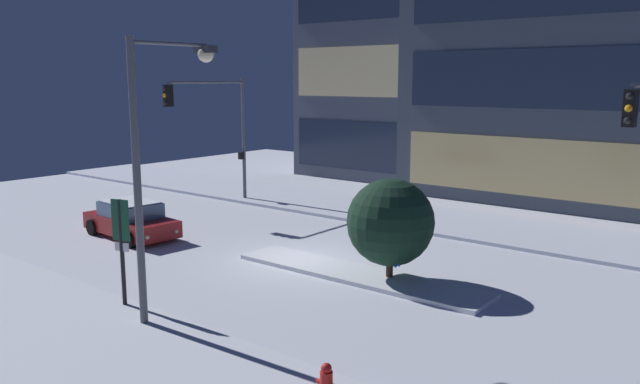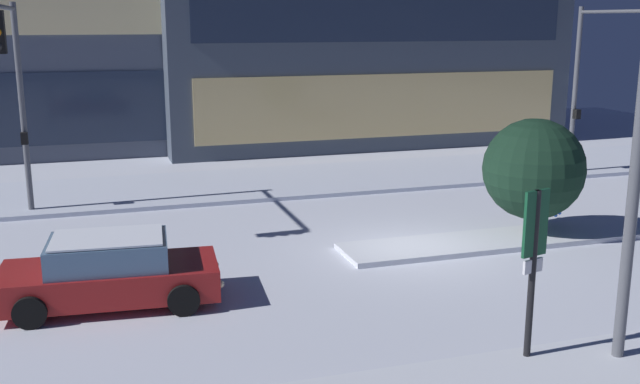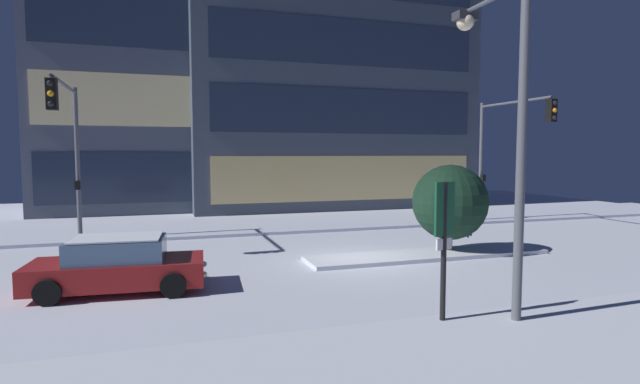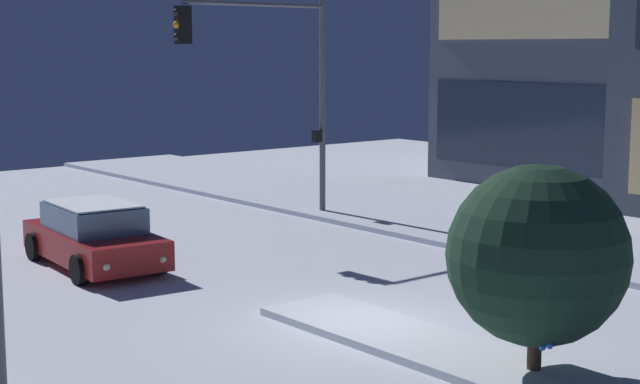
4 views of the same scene
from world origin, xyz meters
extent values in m
plane|color=silver|center=(0.00, 0.00, 0.00)|extent=(52.00, 52.00, 0.00)
cube|color=silver|center=(0.00, 8.83, 0.07)|extent=(52.00, 5.20, 0.14)
cube|color=silver|center=(2.70, -0.09, 0.07)|extent=(9.00, 1.80, 0.14)
cube|color=#E5C67F|center=(5.06, 13.89, 2.12)|extent=(17.30, 0.10, 2.83)
cube|color=#232D42|center=(5.06, 13.89, 6.37)|extent=(17.30, 0.10, 2.83)
cube|color=#4C5466|center=(-8.26, 20.65, 6.81)|extent=(10.99, 9.79, 13.63)
cube|color=#232D42|center=(-8.26, 15.71, 2.27)|extent=(9.89, 0.10, 3.03)
cube|color=maroon|center=(-7.56, -1.51, 0.53)|extent=(4.61, 2.25, 0.66)
cube|color=slate|center=(-7.56, -1.51, 1.14)|extent=(2.55, 1.89, 0.60)
cube|color=white|center=(-7.56, -1.51, 1.47)|extent=(2.36, 1.76, 0.04)
sphere|color=#F9E5B2|center=(-5.26, -1.07, 0.50)|extent=(0.16, 0.16, 0.16)
sphere|color=#F9E5B2|center=(-5.37, -2.34, 0.50)|extent=(0.16, 0.16, 0.16)
cylinder|color=black|center=(-6.01, -0.70, 0.33)|extent=(0.68, 0.27, 0.66)
cylinder|color=black|center=(-6.17, -2.57, 0.33)|extent=(0.68, 0.27, 0.66)
cylinder|color=black|center=(-8.96, -0.45, 0.33)|extent=(0.68, 0.27, 0.66)
cylinder|color=black|center=(-9.11, -2.33, 0.33)|extent=(0.68, 0.27, 0.66)
cylinder|color=#565960|center=(-9.66, 7.03, 3.20)|extent=(0.18, 0.18, 6.41)
cylinder|color=#565960|center=(-9.66, 4.65, 6.21)|extent=(0.12, 4.78, 0.12)
cube|color=black|center=(-9.66, 6.81, 2.40)|extent=(0.20, 0.24, 0.36)
cylinder|color=#565960|center=(9.96, 7.03, 3.19)|extent=(0.18, 0.18, 6.38)
cylinder|color=#565960|center=(9.96, 4.56, 6.18)|extent=(0.12, 4.94, 0.12)
cube|color=black|center=(9.96, 6.81, 2.40)|extent=(0.20, 0.24, 0.36)
cylinder|color=#565960|center=(0.82, -7.03, 3.69)|extent=(0.20, 0.20, 7.38)
cylinder|color=black|center=(-0.71, -6.55, 1.56)|extent=(0.12, 0.12, 3.12)
cube|color=#144C2D|center=(-0.71, -6.55, 2.55)|extent=(0.55, 0.20, 1.14)
cube|color=white|center=(-0.71, -6.55, 1.80)|extent=(0.44, 0.16, 0.24)
cylinder|color=#473323|center=(3.73, 0.18, 0.37)|extent=(0.22, 0.22, 0.74)
sphere|color=black|center=(3.73, 0.18, 1.92)|extent=(2.77, 2.77, 2.77)
sphere|color=blue|center=(4.22, -0.27, 0.69)|extent=(0.10, 0.10, 0.10)
sphere|color=blue|center=(3.59, 1.20, 2.86)|extent=(0.10, 0.10, 0.10)
sphere|color=blue|center=(3.28, 1.50, 1.97)|extent=(0.10, 0.10, 0.10)
sphere|color=blue|center=(4.13, 1.47, 1.57)|extent=(0.10, 0.10, 0.10)
sphere|color=blue|center=(4.34, -0.27, 0.74)|extent=(0.10, 0.10, 0.10)
camera|label=1|loc=(14.05, -16.34, 6.33)|focal=35.50mm
camera|label=2|loc=(-7.76, -16.80, 5.87)|focal=41.25mm
camera|label=3|loc=(-6.45, -15.72, 3.73)|focal=27.98mm
camera|label=4|loc=(12.74, -11.48, 5.02)|focal=54.71mm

